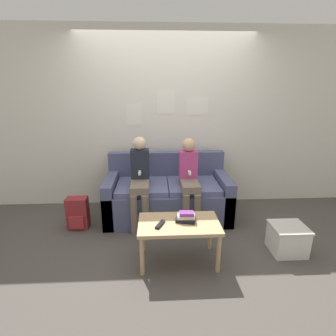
{
  "coord_description": "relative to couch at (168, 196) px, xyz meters",
  "views": [
    {
      "loc": [
        -0.17,
        -2.89,
        1.77
      ],
      "look_at": [
        0.0,
        0.4,
        0.75
      ],
      "focal_mm": 28.0,
      "sensor_mm": 36.0,
      "label": 1
    }
  ],
  "objects": [
    {
      "name": "tv_remote",
      "position": [
        -0.13,
        -1.09,
        0.16
      ],
      "size": [
        0.11,
        0.17,
        0.02
      ],
      "rotation": [
        0.0,
        0.0,
        -0.43
      ],
      "color": "black",
      "rests_on": "coffee_table"
    },
    {
      "name": "storage_box",
      "position": [
        1.29,
        -0.95,
        -0.14
      ],
      "size": [
        0.37,
        0.35,
        0.32
      ],
      "color": "silver",
      "rests_on": "ground_plane"
    },
    {
      "name": "book_stack",
      "position": [
        0.14,
        -1.01,
        0.2
      ],
      "size": [
        0.22,
        0.17,
        0.1
      ],
      "color": "black",
      "rests_on": "coffee_table"
    },
    {
      "name": "person_left",
      "position": [
        -0.37,
        -0.19,
        0.36
      ],
      "size": [
        0.24,
        0.57,
        1.16
      ],
      "color": "#756656",
      "rests_on": "ground_plane"
    },
    {
      "name": "couch",
      "position": [
        0.0,
        0.0,
        0.0
      ],
      "size": [
        1.69,
        0.83,
        0.86
      ],
      "color": "#4C5175",
      "rests_on": "ground_plane"
    },
    {
      "name": "ground_plane",
      "position": [
        0.0,
        -0.53,
        -0.3
      ],
      "size": [
        10.0,
        10.0,
        0.0
      ],
      "primitive_type": "plane",
      "color": "#4C4742"
    },
    {
      "name": "person_right",
      "position": [
        0.28,
        -0.2,
        0.34
      ],
      "size": [
        0.24,
        0.57,
        1.13
      ],
      "color": "#756656",
      "rests_on": "ground_plane"
    },
    {
      "name": "coffee_table",
      "position": [
        0.07,
        -1.04,
        0.09
      ],
      "size": [
        0.83,
        0.48,
        0.45
      ],
      "color": "tan",
      "rests_on": "ground_plane"
    },
    {
      "name": "backpack",
      "position": [
        -1.18,
        -0.3,
        -0.09
      ],
      "size": [
        0.26,
        0.19,
        0.42
      ],
      "color": "maroon",
      "rests_on": "ground_plane"
    },
    {
      "name": "wall_back",
      "position": [
        0.0,
        0.51,
        1.0
      ],
      "size": [
        8.0,
        0.06,
        2.6
      ],
      "color": "silver",
      "rests_on": "ground_plane"
    }
  ]
}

